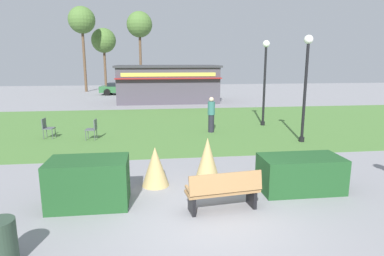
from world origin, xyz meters
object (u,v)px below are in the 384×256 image
(tree_right_bg, at_px, (104,41))
(parked_car_west_slot, at_px, (121,88))
(tree_center_bg, at_px, (139,25))
(lamppost_mid, at_px, (306,76))
(trash_bin, at_px, (0,243))
(food_kiosk, at_px, (168,84))
(tree_left_bg, at_px, (82,21))
(cafe_chair_east, at_px, (47,127))
(park_bench, at_px, (224,191))
(cafe_chair_west, at_px, (93,128))
(lamppost_far, at_px, (265,73))
(person_strolling, at_px, (211,114))

(tree_right_bg, bearing_deg, parked_car_west_slot, -69.97)
(tree_right_bg, height_order, tree_center_bg, tree_center_bg)
(lamppost_mid, distance_m, trash_bin, 11.83)
(food_kiosk, distance_m, tree_left_bg, 14.43)
(lamppost_mid, xyz_separation_m, cafe_chair_east, (-10.89, 2.01, -2.22))
(park_bench, relative_size, tree_right_bg, 0.25)
(lamppost_mid, bearing_deg, parked_car_west_slot, 113.87)
(food_kiosk, xyz_separation_m, parked_car_west_slot, (-4.31, 6.44, -0.86))
(park_bench, relative_size, cafe_chair_west, 1.97)
(cafe_chair_east, xyz_separation_m, tree_left_bg, (-2.44, 22.45, 6.92))
(park_bench, distance_m, lamppost_mid, 7.92)
(food_kiosk, height_order, parked_car_west_slot, food_kiosk)
(trash_bin, bearing_deg, tree_left_bg, 97.97)
(lamppost_far, bearing_deg, cafe_chair_west, -165.48)
(lamppost_far, height_order, trash_bin, lamppost_far)
(trash_bin, height_order, food_kiosk, food_kiosk)
(cafe_chair_west, distance_m, person_strolling, 5.43)
(tree_left_bg, bearing_deg, park_bench, -74.19)
(parked_car_west_slot, xyz_separation_m, tree_right_bg, (-2.34, 6.41, 4.93))
(park_bench, bearing_deg, cafe_chair_west, 118.88)
(parked_car_west_slot, distance_m, tree_center_bg, 8.06)
(cafe_chair_west, xyz_separation_m, parked_car_west_slot, (-0.39, 19.31, 0.12))
(lamppost_mid, relative_size, cafe_chair_east, 4.92)
(lamppost_far, height_order, cafe_chair_east, lamppost_far)
(lamppost_mid, bearing_deg, tree_left_bg, 118.58)
(lamppost_far, height_order, cafe_chair_west, lamppost_far)
(food_kiosk, bearing_deg, cafe_chair_west, -106.96)
(food_kiosk, relative_size, tree_right_bg, 1.18)
(trash_bin, xyz_separation_m, parked_car_west_slot, (-0.35, 28.30, 0.24))
(trash_bin, bearing_deg, cafe_chair_west, 89.79)
(park_bench, height_order, tree_left_bg, tree_left_bg)
(park_bench, distance_m, tree_left_bg, 32.36)
(lamppost_mid, bearing_deg, trash_bin, -139.79)
(cafe_chair_east, bearing_deg, tree_left_bg, 96.20)
(tree_left_bg, relative_size, tree_center_bg, 1.03)
(tree_center_bg, bearing_deg, trash_bin, -92.66)
(trash_bin, xyz_separation_m, food_kiosk, (3.96, 21.85, 1.10))
(lamppost_far, bearing_deg, park_bench, -114.01)
(lamppost_far, bearing_deg, tree_right_bg, 115.26)
(lamppost_far, distance_m, cafe_chair_west, 8.95)
(park_bench, distance_m, lamppost_far, 10.77)
(food_kiosk, distance_m, cafe_chair_west, 13.49)
(lamppost_far, distance_m, tree_left_bg, 24.91)
(parked_car_west_slot, bearing_deg, cafe_chair_west, -88.85)
(tree_center_bg, bearing_deg, cafe_chair_west, -93.59)
(lamppost_far, bearing_deg, tree_left_bg, 121.80)
(person_strolling, bearing_deg, trash_bin, -54.43)
(cafe_chair_west, distance_m, tree_left_bg, 24.40)
(park_bench, height_order, tree_center_bg, tree_center_bg)
(parked_car_west_slot, bearing_deg, park_bench, -80.47)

